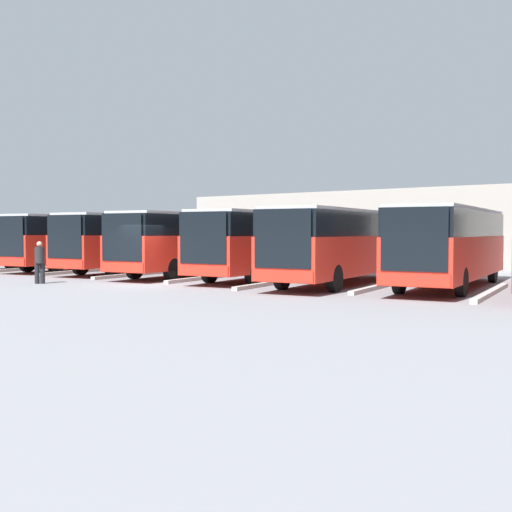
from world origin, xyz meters
The scene contains 17 objects.
ground_plane centered at (0.00, 0.00, 0.00)m, with size 600.00×600.00×0.00m, color gray.
curb_divider_0 centered at (-12.86, -4.39, 0.07)m, with size 0.24×7.07×0.15m, color #B2B2AD.
bus_1 centered at (-10.72, -6.18, 1.75)m, with size 4.16×11.56×3.12m.
curb_divider_1 centered at (-8.57, -4.50, 0.07)m, with size 0.24×7.07×0.15m, color #B2B2AD.
bus_2 centered at (-6.43, -5.03, 1.75)m, with size 4.16×11.56×3.12m.
curb_divider_2 centered at (-4.29, -3.36, 0.07)m, with size 0.24×7.07×0.15m, color #B2B2AD.
bus_3 centered at (-2.15, -5.71, 1.75)m, with size 4.16×11.56×3.12m.
curb_divider_3 centered at (0.00, -4.03, 0.07)m, with size 0.24×7.07×0.15m, color #B2B2AD.
bus_4 centered at (2.14, -5.27, 1.75)m, with size 4.16×11.56×3.12m.
curb_divider_4 centered at (4.29, -3.60, 0.07)m, with size 0.24×7.07×0.15m, color #B2B2AD.
bus_5 centered at (6.43, -5.47, 1.75)m, with size 4.16×11.56×3.12m.
curb_divider_5 centered at (8.57, -3.80, 0.07)m, with size 0.24×7.07×0.15m, color #B2B2AD.
bus_6 centered at (10.71, -5.21, 1.75)m, with size 4.16×11.56×3.12m.
curb_divider_6 centered at (12.86, -3.53, 0.07)m, with size 0.24×7.07×0.15m, color #B2B2AD.
bus_7 centered at (15.00, -5.30, 1.75)m, with size 4.16×11.56×3.12m.
pedestrian centered at (3.87, 2.56, 0.97)m, with size 0.55×0.55×1.80m.
station_building centered at (0.00, -25.38, 2.48)m, with size 28.80×16.27×4.91m.
Camera 1 is at (-19.96, 18.55, 2.23)m, focal length 45.00 mm.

